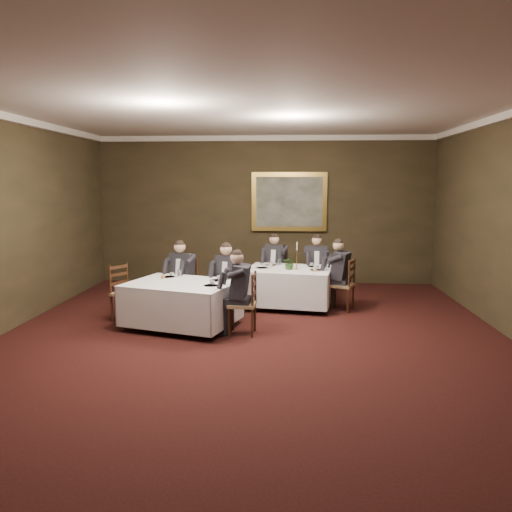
# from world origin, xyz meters

# --- Properties ---
(ground) EXTENTS (10.00, 10.00, 0.00)m
(ground) POSITION_xyz_m (0.00, 0.00, 0.00)
(ground) COLOR black
(ground) RESTS_ON ground
(ceiling) EXTENTS (8.00, 10.00, 0.10)m
(ceiling) POSITION_xyz_m (0.00, 0.00, 3.50)
(ceiling) COLOR silver
(ceiling) RESTS_ON back_wall
(back_wall) EXTENTS (8.00, 0.10, 3.50)m
(back_wall) POSITION_xyz_m (0.00, 5.00, 1.75)
(back_wall) COLOR #2D2816
(back_wall) RESTS_ON ground
(front_wall) EXTENTS (8.00, 0.10, 3.50)m
(front_wall) POSITION_xyz_m (0.00, -5.00, 1.75)
(front_wall) COLOR #2D2816
(front_wall) RESTS_ON ground
(crown_molding) EXTENTS (8.00, 10.00, 0.12)m
(crown_molding) POSITION_xyz_m (0.00, 0.00, 3.44)
(crown_molding) COLOR white
(crown_molding) RESTS_ON back_wall
(table_main) EXTENTS (1.80, 1.49, 0.67)m
(table_main) POSITION_xyz_m (0.58, 2.54, 0.45)
(table_main) COLOR black
(table_main) RESTS_ON ground
(table_second) EXTENTS (2.05, 1.78, 0.67)m
(table_second) POSITION_xyz_m (-1.21, 1.05, 0.45)
(table_second) COLOR black
(table_second) RESTS_ON ground
(chair_main_backleft) EXTENTS (0.55, 0.53, 1.00)m
(chair_main_backleft) POSITION_xyz_m (0.30, 3.43, 0.28)
(chair_main_backleft) COLOR olive
(chair_main_backleft) RESTS_ON ground
(diner_main_backleft) EXTENTS (0.53, 0.58, 1.35)m
(diner_main_backleft) POSITION_xyz_m (0.29, 3.42, 0.51)
(diner_main_backleft) COLOR black
(diner_main_backleft) RESTS_ON chair_main_backleft
(chair_main_backright) EXTENTS (0.45, 0.43, 1.00)m
(chair_main_backright) POSITION_xyz_m (1.14, 3.28, 0.28)
(chair_main_backright) COLOR olive
(chair_main_backright) RESTS_ON ground
(diner_main_backright) EXTENTS (0.43, 0.49, 1.35)m
(diner_main_backright) POSITION_xyz_m (1.14, 3.27, 0.51)
(diner_main_backright) COLOR black
(diner_main_backright) RESTS_ON chair_main_backright
(chair_main_endleft) EXTENTS (0.45, 0.47, 1.00)m
(chair_main_endleft) POSITION_xyz_m (-0.43, 2.71, 0.28)
(chair_main_endleft) COLOR olive
(chair_main_endleft) RESTS_ON ground
(chair_main_endright) EXTENTS (0.56, 0.57, 1.00)m
(chair_main_endright) POSITION_xyz_m (1.58, 2.36, 0.28)
(chair_main_endright) COLOR olive
(chair_main_endright) RESTS_ON ground
(diner_main_endright) EXTENTS (0.60, 0.55, 1.35)m
(diner_main_endright) POSITION_xyz_m (1.57, 2.37, 0.51)
(diner_main_endright) COLOR black
(diner_main_endright) RESTS_ON chair_main_endright
(chair_sec_backleft) EXTENTS (0.56, 0.55, 1.00)m
(chair_sec_backleft) POSITION_xyz_m (-1.39, 2.04, 0.28)
(chair_sec_backleft) COLOR olive
(chair_sec_backleft) RESTS_ON ground
(diner_sec_backleft) EXTENTS (0.55, 0.59, 1.35)m
(diner_sec_backleft) POSITION_xyz_m (-1.40, 2.03, 0.51)
(diner_sec_backleft) COLOR black
(diner_sec_backleft) RESTS_ON chair_sec_backleft
(chair_sec_backright) EXTENTS (0.57, 0.56, 1.00)m
(chair_sec_backright) POSITION_xyz_m (-0.50, 1.76, 0.28)
(chair_sec_backright) COLOR olive
(chair_sec_backright) RESTS_ON ground
(diner_sec_backright) EXTENTS (0.55, 0.60, 1.35)m
(diner_sec_backright) POSITION_xyz_m (-0.51, 1.75, 0.51)
(diner_sec_backright) COLOR black
(diner_sec_backright) RESTS_ON chair_sec_backright
(chair_sec_endright) EXTENTS (0.44, 0.46, 1.00)m
(chair_sec_endright) POSITION_xyz_m (-0.17, 0.73, 0.28)
(chair_sec_endright) COLOR olive
(chair_sec_endright) RESTS_ON ground
(diner_sec_endright) EXTENTS (0.50, 0.44, 1.35)m
(diner_sec_endright) POSITION_xyz_m (-0.18, 0.73, 0.51)
(diner_sec_endright) COLOR black
(diner_sec_endright) RESTS_ON chair_sec_endright
(chair_sec_endleft) EXTENTS (0.58, 0.59, 1.00)m
(chair_sec_endleft) POSITION_xyz_m (-2.26, 1.38, 0.28)
(chair_sec_endleft) COLOR olive
(chair_sec_endleft) RESTS_ON ground
(centerpiece) EXTENTS (0.29, 0.26, 0.28)m
(centerpiece) POSITION_xyz_m (0.59, 2.43, 0.91)
(centerpiece) COLOR #2D5926
(centerpiece) RESTS_ON table_main
(candlestick) EXTENTS (0.08, 0.08, 0.54)m
(candlestick) POSITION_xyz_m (0.72, 2.45, 0.96)
(candlestick) COLOR #C28A3B
(candlestick) RESTS_ON table_main
(place_setting_table_main) EXTENTS (0.33, 0.31, 0.14)m
(place_setting_table_main) POSITION_xyz_m (0.26, 2.97, 0.80)
(place_setting_table_main) COLOR white
(place_setting_table_main) RESTS_ON table_main
(place_setting_table_second) EXTENTS (0.33, 0.31, 0.14)m
(place_setting_table_second) POSITION_xyz_m (-1.50, 1.56, 0.80)
(place_setting_table_second) COLOR white
(place_setting_table_second) RESTS_ON table_second
(painting) EXTENTS (1.78, 0.09, 1.39)m
(painting) POSITION_xyz_m (0.58, 4.94, 1.96)
(painting) COLOR #E6BF54
(painting) RESTS_ON back_wall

